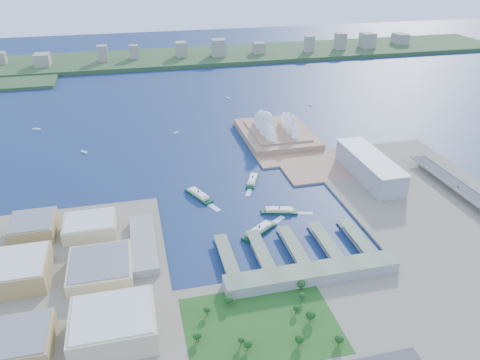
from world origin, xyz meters
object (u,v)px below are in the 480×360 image
object	(u,v)px
ferry_d	(279,210)
toaster_building	(369,167)
car_c	(458,187)
ferry_b	(253,179)
ferry_a	(198,194)
opera_house	(277,122)
ferry_c	(259,229)

from	to	relation	value
ferry_d	toaster_building	bearing A→B (deg)	-53.19
toaster_building	car_c	xyz separation A→B (m)	(101.00, -83.74, -5.04)
ferry_b	ferry_d	bearing A→B (deg)	-58.85
ferry_b	ferry_a	bearing A→B (deg)	-138.61
opera_house	ferry_a	xyz separation A→B (m)	(-183.40, -195.43, -26.69)
opera_house	ferry_d	world-z (taller)	opera_house
ferry_b	car_c	bearing A→B (deg)	1.86
ferry_c	toaster_building	bearing A→B (deg)	-98.26
ferry_b	ferry_c	xyz separation A→B (m)	(-28.77, -141.50, 0.60)
ferry_c	ferry_b	bearing A→B (deg)	-46.99
opera_house	ferry_d	xyz separation A→B (m)	(-80.50, -266.82, -27.20)
opera_house	toaster_building	distance (m)	219.62
toaster_building	ferry_d	bearing A→B (deg)	-158.60
toaster_building	ferry_c	world-z (taller)	toaster_building
toaster_building	ferry_b	size ratio (longest dim) A/B	3.06
opera_house	ferry_c	world-z (taller)	opera_house
opera_house	ferry_d	size ratio (longest dim) A/B	3.55
opera_house	toaster_building	world-z (taller)	opera_house
opera_house	ferry_c	size ratio (longest dim) A/B	3.15
car_c	ferry_c	bearing A→B (deg)	-175.41
ferry_d	ferry_b	bearing A→B (deg)	22.38
toaster_building	ferry_b	distance (m)	186.24
ferry_d	car_c	world-z (taller)	car_c
toaster_building	car_c	bearing A→B (deg)	-39.66
ferry_b	opera_house	bearing A→B (deg)	85.19
toaster_building	ferry_a	world-z (taller)	toaster_building
ferry_a	ferry_b	distance (m)	94.99
ferry_c	ferry_d	size ratio (longest dim) A/B	1.12
toaster_building	ferry_d	distance (m)	183.80
ferry_b	car_c	xyz separation A→B (m)	(283.68, -116.43, 10.66)
ferry_b	car_c	distance (m)	306.82
ferry_c	opera_house	bearing A→B (deg)	-56.96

